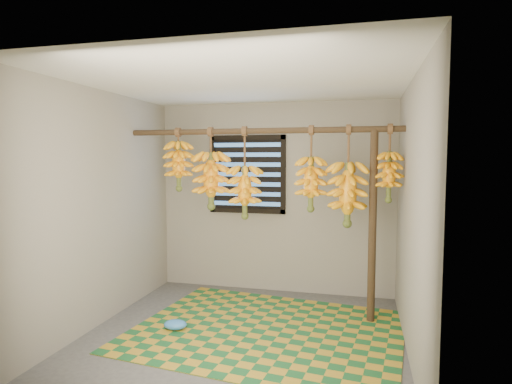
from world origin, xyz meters
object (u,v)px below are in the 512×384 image
(woven_mat, at_px, (267,331))
(banana_bunch_f, at_px, (389,177))
(plastic_bag, at_px, (175,325))
(banana_bunch_a, at_px, (211,180))
(banana_bunch_d, at_px, (311,184))
(support_post, at_px, (372,227))
(banana_bunch_b, at_px, (179,166))
(banana_bunch_e, at_px, (348,194))
(banana_bunch_c, at_px, (245,192))

(woven_mat, xyz_separation_m, banana_bunch_f, (1.15, 0.51, 1.52))
(plastic_bag, distance_m, banana_bunch_a, 1.58)
(woven_mat, distance_m, banana_bunch_d, 1.56)
(banana_bunch_a, xyz_separation_m, banana_bunch_f, (1.91, 0.00, 0.06))
(woven_mat, bearing_deg, support_post, 27.02)
(woven_mat, distance_m, plastic_bag, 0.91)
(support_post, bearing_deg, plastic_bag, -159.35)
(banana_bunch_b, height_order, banana_bunch_e, same)
(banana_bunch_b, xyz_separation_m, banana_bunch_e, (1.89, 0.00, -0.29))
(woven_mat, height_order, banana_bunch_e, banana_bunch_e)
(banana_bunch_a, height_order, banana_bunch_d, same)
(support_post, height_order, banana_bunch_e, banana_bunch_e)
(banana_bunch_b, distance_m, banana_bunch_e, 1.91)
(banana_bunch_d, height_order, banana_bunch_e, same)
(support_post, relative_size, banana_bunch_f, 2.54)
(banana_bunch_d, xyz_separation_m, banana_bunch_f, (0.79, 0.00, 0.08))
(banana_bunch_a, distance_m, banana_bunch_e, 1.51)
(banana_bunch_e, relative_size, banana_bunch_f, 1.33)
(banana_bunch_b, bearing_deg, banana_bunch_e, 0.00)
(plastic_bag, xyz_separation_m, banana_bunch_c, (0.52, 0.71, 1.28))
(woven_mat, xyz_separation_m, banana_bunch_e, (0.74, 0.51, 1.33))
(banana_bunch_e, bearing_deg, banana_bunch_d, -180.00)
(banana_bunch_e, bearing_deg, plastic_bag, -156.45)
(banana_bunch_a, distance_m, banana_bunch_f, 1.91)
(plastic_bag, distance_m, banana_bunch_c, 1.55)
(support_post, bearing_deg, banana_bunch_f, 0.00)
(woven_mat, distance_m, banana_bunch_c, 1.47)
(banana_bunch_f, bearing_deg, banana_bunch_d, -180.00)
(banana_bunch_c, height_order, banana_bunch_d, same)
(support_post, relative_size, banana_bunch_a, 2.21)
(banana_bunch_b, relative_size, banana_bunch_c, 0.71)
(banana_bunch_a, bearing_deg, banana_bunch_b, 180.00)
(support_post, distance_m, banana_bunch_e, 0.42)
(banana_bunch_b, relative_size, banana_bunch_f, 0.90)
(woven_mat, bearing_deg, plastic_bag, -167.24)
(banana_bunch_d, xyz_separation_m, banana_bunch_e, (0.38, 0.00, -0.10))
(banana_bunch_b, bearing_deg, plastic_bag, -69.94)
(support_post, distance_m, banana_bunch_b, 2.23)
(banana_bunch_d, relative_size, banana_bunch_e, 0.86)
(banana_bunch_a, bearing_deg, banana_bunch_c, 0.00)
(banana_bunch_a, distance_m, banana_bunch_d, 1.12)
(banana_bunch_c, bearing_deg, banana_bunch_b, 180.00)
(banana_bunch_c, xyz_separation_m, banana_bunch_e, (1.11, 0.00, -0.00))
(woven_mat, xyz_separation_m, plastic_bag, (-0.89, -0.20, 0.05))
(plastic_bag, height_order, banana_bunch_c, banana_bunch_c)
(banana_bunch_f, bearing_deg, banana_bunch_c, -180.00)
(support_post, distance_m, banana_bunch_a, 1.82)
(banana_bunch_f, bearing_deg, banana_bunch_a, -180.00)
(banana_bunch_d, bearing_deg, banana_bunch_c, 180.00)
(support_post, height_order, woven_mat, support_post)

